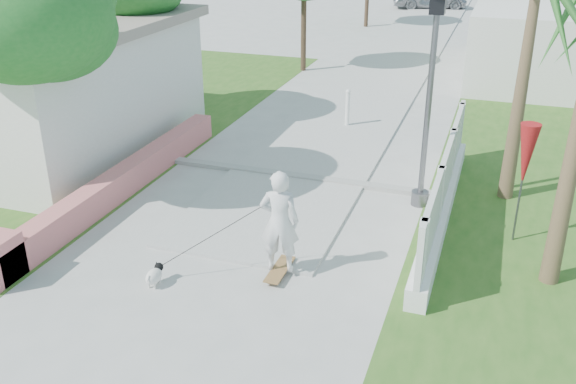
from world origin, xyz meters
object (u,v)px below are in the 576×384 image
at_px(skateboarder, 230,232).
at_px(bollard, 347,107).
at_px(street_lamp, 430,93).
at_px(patio_umbrella, 526,157).
at_px(dog, 155,275).

bearing_deg(skateboarder, bollard, -100.93).
distance_m(bollard, skateboarder, 8.36).
relative_size(street_lamp, skateboarder, 2.00).
xyz_separation_m(street_lamp, skateboarder, (-2.64, -3.86, -1.60)).
relative_size(patio_umbrella, dog, 4.45).
relative_size(patio_umbrella, skateboarder, 1.04).
bearing_deg(street_lamp, dog, -129.19).
xyz_separation_m(patio_umbrella, skateboarder, (-4.54, -2.86, -0.86)).
bearing_deg(patio_umbrella, street_lamp, 152.24).
relative_size(bollard, dog, 2.11).
height_order(street_lamp, bollard, street_lamp).
bearing_deg(dog, patio_umbrella, 31.91).
bearing_deg(street_lamp, bollard, 120.96).
height_order(street_lamp, skateboarder, street_lamp).
distance_m(street_lamp, patio_umbrella, 2.27).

